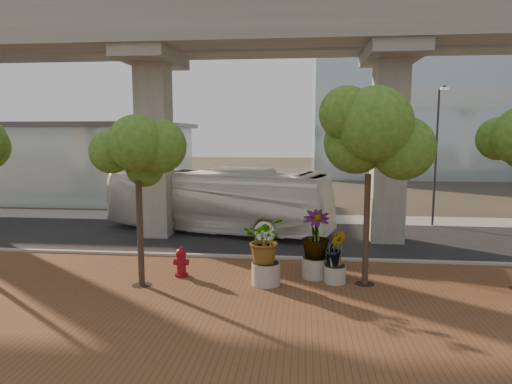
# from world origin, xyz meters

# --- Properties ---
(ground) EXTENTS (160.00, 160.00, 0.00)m
(ground) POSITION_xyz_m (0.00, 0.00, 0.00)
(ground) COLOR #373028
(ground) RESTS_ON ground
(brick_plaza) EXTENTS (70.00, 13.00, 0.06)m
(brick_plaza) POSITION_xyz_m (0.00, -8.00, 0.03)
(brick_plaza) COLOR brown
(brick_plaza) RESTS_ON ground
(asphalt_road) EXTENTS (90.00, 8.00, 0.04)m
(asphalt_road) POSITION_xyz_m (0.00, 2.00, 0.02)
(asphalt_road) COLOR black
(asphalt_road) RESTS_ON ground
(curb_strip) EXTENTS (70.00, 0.25, 0.16)m
(curb_strip) POSITION_xyz_m (0.00, -2.00, 0.08)
(curb_strip) COLOR #9C9991
(curb_strip) RESTS_ON ground
(far_sidewalk) EXTENTS (90.00, 3.00, 0.06)m
(far_sidewalk) POSITION_xyz_m (0.00, 7.50, 0.03)
(far_sidewalk) COLOR #9C9991
(far_sidewalk) RESTS_ON ground
(transit_viaduct) EXTENTS (72.00, 5.60, 12.40)m
(transit_viaduct) POSITION_xyz_m (0.00, 2.00, 7.29)
(transit_viaduct) COLOR gray
(transit_viaduct) RESTS_ON ground
(station_pavilion) EXTENTS (23.00, 13.00, 6.30)m
(station_pavilion) POSITION_xyz_m (-20.00, 16.00, 3.22)
(station_pavilion) COLOR silver
(station_pavilion) RESTS_ON ground
(transit_bus) EXTENTS (13.09, 6.35, 3.56)m
(transit_bus) POSITION_xyz_m (-2.95, 3.15, 1.78)
(transit_bus) COLOR white
(transit_bus) RESTS_ON ground
(fire_hydrant) EXTENTS (0.57, 0.52, 1.15)m
(fire_hydrant) POSITION_xyz_m (-2.80, -4.83, 0.61)
(fire_hydrant) COLOR maroon
(fire_hydrant) RESTS_ON ground
(planter_front) EXTENTS (2.30, 2.30, 2.53)m
(planter_front) POSITION_xyz_m (0.50, -5.43, 1.59)
(planter_front) COLOR gray
(planter_front) RESTS_ON ground
(planter_right) EXTENTS (2.41, 2.41, 2.57)m
(planter_right) POSITION_xyz_m (2.28, -4.46, 1.62)
(planter_right) COLOR #A5A195
(planter_right) RESTS_ON ground
(planter_left) EXTENTS (1.78, 1.78, 1.96)m
(planter_left) POSITION_xyz_m (3.00, -4.95, 1.25)
(planter_left) COLOR #AEA79D
(planter_left) RESTS_ON ground
(street_tree_near_west) EXTENTS (3.04, 3.04, 6.09)m
(street_tree_near_west) POSITION_xyz_m (-3.94, -6.00, 4.74)
(street_tree_near_west) COLOR #4D382C
(street_tree_near_west) RESTS_ON ground
(street_tree_near_east) EXTENTS (4.12, 4.12, 7.10)m
(street_tree_near_east) POSITION_xyz_m (4.07, -5.03, 5.26)
(street_tree_near_east) COLOR #4D382C
(street_tree_near_east) RESTS_ON ground
(streetlamp_west) EXTENTS (0.43, 1.26, 8.70)m
(streetlamp_west) POSITION_xyz_m (-7.51, 6.95, 5.08)
(streetlamp_west) COLOR #2A292E
(streetlamp_west) RESTS_ON ground
(streetlamp_east) EXTENTS (0.40, 1.17, 8.06)m
(streetlamp_east) POSITION_xyz_m (9.47, 6.16, 4.71)
(streetlamp_east) COLOR #2D2D32
(streetlamp_east) RESTS_ON ground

